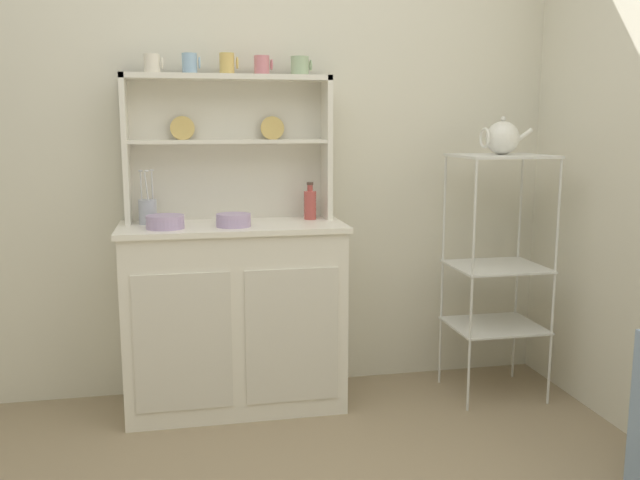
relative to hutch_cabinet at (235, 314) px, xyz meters
name	(u,v)px	position (x,y,z in m)	size (l,w,h in m)	color
wall_back	(227,135)	(0.00, 0.26, 0.81)	(3.84, 0.05, 2.50)	silver
hutch_cabinet	(235,314)	(0.00, 0.00, 0.00)	(1.01, 0.45, 0.86)	white
hutch_shelf_unit	(228,136)	(0.00, 0.16, 0.80)	(0.94, 0.18, 0.66)	silver
bakers_rack	(497,249)	(1.24, -0.11, 0.28)	(0.42, 0.37, 1.16)	silver
cup_cream_0	(152,64)	(-0.33, 0.12, 1.12)	(0.08, 0.07, 0.08)	silver
cup_sky_1	(190,64)	(-0.16, 0.12, 1.12)	(0.08, 0.07, 0.09)	#8EB2D1
cup_gold_2	(228,64)	(0.00, 0.12, 1.13)	(0.08, 0.07, 0.09)	#DBB760
cup_rose_3	(262,65)	(0.16, 0.12, 1.12)	(0.08, 0.07, 0.09)	#D17A84
cup_sage_4	(300,66)	(0.33, 0.12, 1.12)	(0.10, 0.08, 0.09)	#9EB78E
bowl_mixing_large	(165,222)	(-0.29, -0.07, 0.45)	(0.16, 0.16, 0.06)	#B79ECC
bowl_floral_medium	(234,220)	(0.00, -0.07, 0.44)	(0.15, 0.15, 0.06)	#B79ECC
jam_bottle	(310,204)	(0.37, 0.09, 0.49)	(0.06, 0.06, 0.17)	#B74C47
utensil_jar	(148,211)	(-0.37, 0.08, 0.48)	(0.08, 0.08, 0.25)	#B2B7C6
porcelain_teapot	(502,138)	(1.23, -0.11, 0.80)	(0.24, 0.15, 0.17)	white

